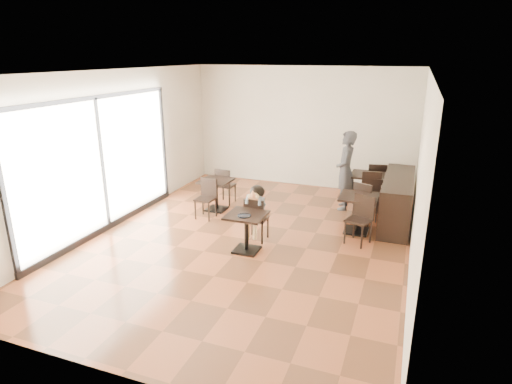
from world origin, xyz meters
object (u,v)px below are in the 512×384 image
at_px(child_table, 246,233).
at_px(cafe_table_mid, 357,214).
at_px(chair_back_a, 376,182).
at_px(chair_back_b, 371,195).
at_px(cafe_table_left, 216,195).
at_px(chair_left_b, 205,199).
at_px(adult_patron, 345,171).
at_px(chair_mid_a, 366,203).
at_px(child, 257,213).
at_px(cafe_table_back, 366,190).
at_px(chair_left_a, 226,185).
at_px(child_chair, 257,219).
at_px(chair_mid_b, 359,221).

xyz_separation_m(child_table, cafe_table_mid, (1.78, 1.62, 0.02)).
xyz_separation_m(chair_back_a, chair_back_b, (0.00, -1.10, 0.00)).
bearing_deg(chair_back_b, cafe_table_left, -174.37).
height_order(chair_left_b, chair_back_a, chair_back_a).
relative_size(adult_patron, cafe_table_left, 2.52).
bearing_deg(chair_back_a, chair_back_b, 80.72).
xyz_separation_m(chair_mid_a, chair_left_b, (-3.35, -0.92, -0.03)).
height_order(child, chair_back_a, child).
distance_m(adult_patron, chair_mid_a, 1.08).
xyz_separation_m(adult_patron, cafe_table_left, (-2.76, -1.16, -0.55)).
height_order(child_table, chair_left_b, chair_left_b).
relative_size(cafe_table_back, chair_mid_a, 0.86).
bearing_deg(chair_left_b, child, -23.27).
xyz_separation_m(child, chair_left_a, (-1.47, 1.80, -0.12)).
relative_size(chair_mid_a, chair_back_b, 0.97).
bearing_deg(cafe_table_left, cafe_table_mid, -3.15).
distance_m(child_chair, adult_patron, 2.77).
bearing_deg(chair_back_b, chair_left_a, 176.69).
bearing_deg(child, cafe_table_mid, 30.98).
distance_m(child_table, child_chair, 0.55).
distance_m(cafe_table_mid, chair_left_a, 3.33).
height_order(chair_mid_b, chair_left_b, chair_mid_b).
height_order(cafe_table_left, chair_mid_b, chair_mid_b).
relative_size(cafe_table_left, chair_mid_b, 0.78).
distance_m(child_table, adult_patron, 3.27).
relative_size(child_table, cafe_table_back, 0.91).
bearing_deg(cafe_table_back, child_table, -118.53).
bearing_deg(chair_mid_b, adult_patron, 127.53).
relative_size(child_table, adult_patron, 0.40).
xyz_separation_m(child_table, chair_mid_a, (1.88, 2.17, 0.10)).
xyz_separation_m(child, chair_back_b, (1.93, 2.15, -0.07)).
xyz_separation_m(child_table, chair_left_a, (-1.47, 2.35, 0.07)).
bearing_deg(chair_left_a, cafe_table_back, -162.24).
height_order(chair_mid_a, chair_left_a, chair_mid_a).
distance_m(cafe_table_back, chair_left_b, 3.81).
relative_size(adult_patron, cafe_table_back, 2.29).
height_order(child_table, chair_left_a, chair_left_a).
bearing_deg(cafe_table_mid, chair_left_b, -173.49).
relative_size(child_table, chair_back_b, 0.76).
distance_m(cafe_table_back, chair_mid_a, 1.09).
relative_size(chair_mid_b, chair_left_a, 1.06).
height_order(child, adult_patron, adult_patron).
bearing_deg(child_table, child_chair, 90.00).
bearing_deg(cafe_table_left, chair_left_a, 90.00).
height_order(child_chair, chair_left_b, child_chair).
relative_size(cafe_table_left, cafe_table_back, 0.91).
bearing_deg(chair_mid_a, cafe_table_mid, 100.49).
distance_m(adult_patron, chair_left_a, 2.87).
distance_m(adult_patron, chair_left_b, 3.28).
bearing_deg(cafe_table_back, chair_left_b, -148.23).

